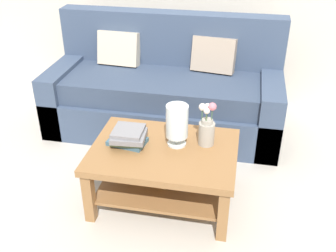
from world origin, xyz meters
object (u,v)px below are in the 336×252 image
Objects in this scene: book_stack_main at (128,137)px; flower_pitcher at (207,128)px; couch at (165,92)px; coffee_table at (164,163)px; glass_hurricane_vase at (177,123)px.

flower_pitcher is (0.55, 0.11, 0.07)m from book_stack_main.
couch reaches higher than flower_pitcher.
couch is 1.13m from coffee_table.
flower_pitcher reaches higher than book_stack_main.
coffee_table is 3.33× the size of glass_hurricane_vase.
book_stack_main is at bearing -168.25° from flower_pitcher.
couch is 7.47× the size of book_stack_main.
glass_hurricane_vase is at bearing -73.83° from couch.
coffee_table is 0.32m from book_stack_main.
glass_hurricane_vase reaches higher than coffee_table.
flower_pitcher reaches higher than glass_hurricane_vase.
coffee_table is at bearing -156.83° from flower_pitcher.
book_stack_main is (-0.04, -1.10, 0.15)m from couch.
book_stack_main is at bearing -92.16° from couch.
coffee_table is 3.56× the size of book_stack_main.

